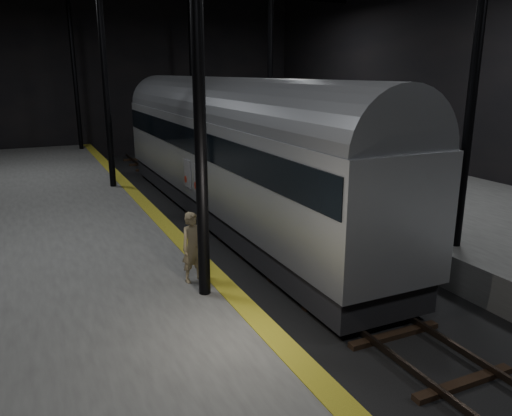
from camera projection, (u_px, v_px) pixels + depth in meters
ground at (274, 253)px, 16.54m from camera, size 44.00×44.00×0.00m
platform_left at (25, 277)px, 13.35m from camera, size 9.00×43.80×1.00m
platform_right at (445, 213)px, 19.46m from camera, size 9.00×43.80×1.00m
tactile_strip at (178, 238)px, 14.95m from camera, size 0.50×43.80×0.01m
track at (274, 251)px, 16.52m from camera, size 2.40×43.00×0.24m
train at (225, 145)px, 19.44m from camera, size 3.08×20.55×5.49m
woman at (193, 247)px, 11.67m from camera, size 0.70×0.54×1.69m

